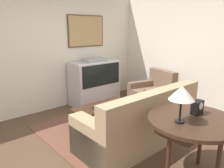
{
  "coord_description": "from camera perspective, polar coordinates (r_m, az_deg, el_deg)",
  "views": [
    {
      "loc": [
        -2.07,
        -2.52,
        1.87
      ],
      "look_at": [
        0.78,
        0.75,
        0.75
      ],
      "focal_mm": 35.0,
      "sensor_mm": 36.0,
      "label": 1
    }
  ],
  "objects": [
    {
      "name": "tv",
      "position": [
        5.5,
        -4.53,
        0.52
      ],
      "size": [
        1.23,
        0.58,
        1.16
      ],
      "color": "silver",
      "rests_on": "ground_plane"
    },
    {
      "name": "wall_back",
      "position": [
        5.13,
        -17.0,
        8.11
      ],
      "size": [
        12.0,
        0.1,
        2.7
      ],
      "color": "silver",
      "rests_on": "ground_plane"
    },
    {
      "name": "remote",
      "position": [
        4.09,
        -4.52,
        -6.52
      ],
      "size": [
        0.07,
        0.16,
        0.02
      ],
      "color": "black",
      "rests_on": "coffee_table"
    },
    {
      "name": "couch",
      "position": [
        3.68,
        7.51,
        -10.28
      ],
      "size": [
        2.11,
        0.87,
        0.96
      ],
      "rotation": [
        0.0,
        0.0,
        3.14
      ],
      "color": "tan",
      "rests_on": "ground_plane"
    },
    {
      "name": "armchair",
      "position": [
        5.41,
        10.55,
        -2.76
      ],
      "size": [
        1.02,
        1.01,
        0.87
      ],
      "rotation": [
        0.0,
        0.0,
        -1.8
      ],
      "color": "brown",
      "rests_on": "ground_plane"
    },
    {
      "name": "coffee_table",
      "position": [
        4.32,
        -2.54,
        -6.04
      ],
      "size": [
        1.18,
        0.5,
        0.4
      ],
      "color": "#3D2619",
      "rests_on": "ground_plane"
    },
    {
      "name": "area_rug",
      "position": [
        4.43,
        -1.11,
        -10.42
      ],
      "size": [
        2.49,
        1.86,
        0.01
      ],
      "color": "brown",
      "rests_on": "ground_plane"
    },
    {
      "name": "wall_right",
      "position": [
        5.36,
        20.81,
        7.99
      ],
      "size": [
        0.06,
        12.0,
        2.7
      ],
      "color": "silver",
      "rests_on": "ground_plane"
    },
    {
      "name": "table_lamp",
      "position": [
        2.54,
        17.77,
        -2.4
      ],
      "size": [
        0.29,
        0.29,
        0.44
      ],
      "color": "black",
      "rests_on": "console_table"
    },
    {
      "name": "ground_plane",
      "position": [
        3.76,
        -1.54,
        -15.33
      ],
      "size": [
        12.0,
        12.0,
        0.0
      ],
      "primitive_type": "plane",
      "color": "brown"
    },
    {
      "name": "console_table",
      "position": [
        2.84,
        20.35,
        -9.79
      ],
      "size": [
        1.08,
        1.08,
        0.82
      ],
      "color": "#3D2619",
      "rests_on": "ground_plane"
    },
    {
      "name": "mantel_clock",
      "position": [
        2.95,
        21.38,
        -5.7
      ],
      "size": [
        0.17,
        0.1,
        0.17
      ],
      "color": "black",
      "rests_on": "console_table"
    }
  ]
}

